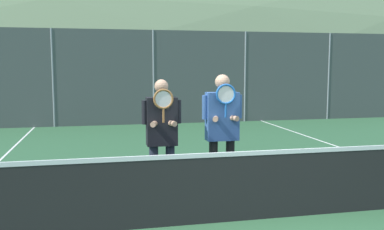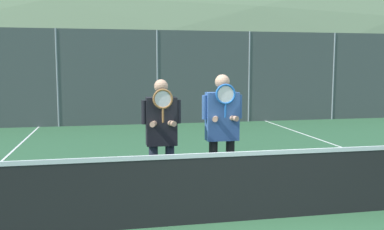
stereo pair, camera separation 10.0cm
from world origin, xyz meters
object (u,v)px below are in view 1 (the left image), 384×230
object	(u,v)px
player_leftmost	(162,132)
player_center_left	(222,126)
car_left_of_center	(142,95)
car_right_of_center	(380,91)
car_center	(273,93)

from	to	relation	value
player_leftmost	player_center_left	size ratio (longest dim) A/B	0.97
player_leftmost	car_left_of_center	distance (m)	10.55
car_right_of_center	car_left_of_center	bearing A→B (deg)	-178.28
car_left_of_center	car_right_of_center	xyz separation A→B (m)	(10.61, 0.32, 0.03)
player_leftmost	car_right_of_center	world-z (taller)	player_leftmost
car_right_of_center	player_center_left	bearing A→B (deg)	-134.17
player_center_left	car_right_of_center	world-z (taller)	player_center_left
player_center_left	player_leftmost	bearing A→B (deg)	-176.38
car_center	car_right_of_center	distance (m)	5.19
car_left_of_center	car_center	world-z (taller)	car_center
player_leftmost	car_left_of_center	world-z (taller)	player_leftmost
player_leftmost	player_center_left	distance (m)	0.91
player_center_left	car_left_of_center	size ratio (longest dim) A/B	0.39
car_center	player_leftmost	bearing A→B (deg)	-120.27
player_leftmost	car_left_of_center	bearing A→B (deg)	85.81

